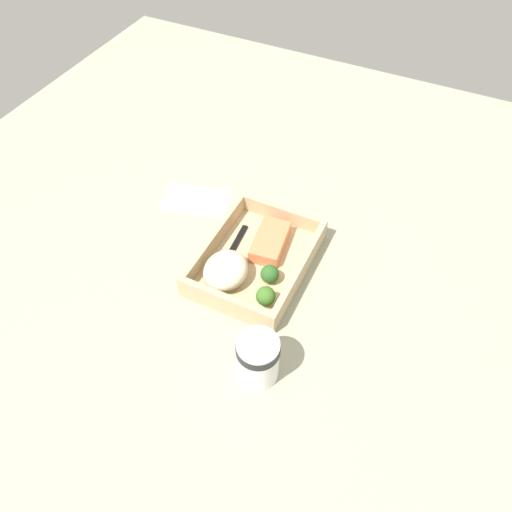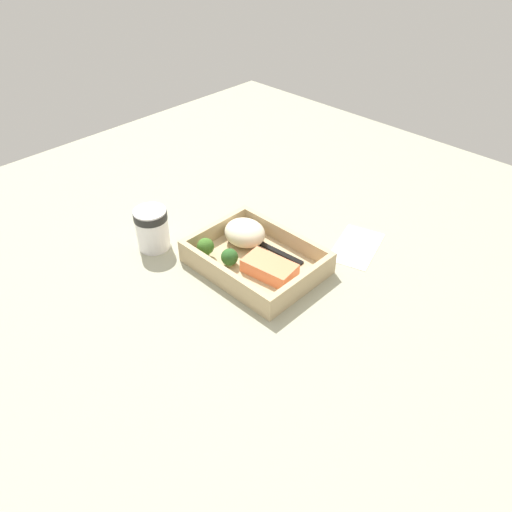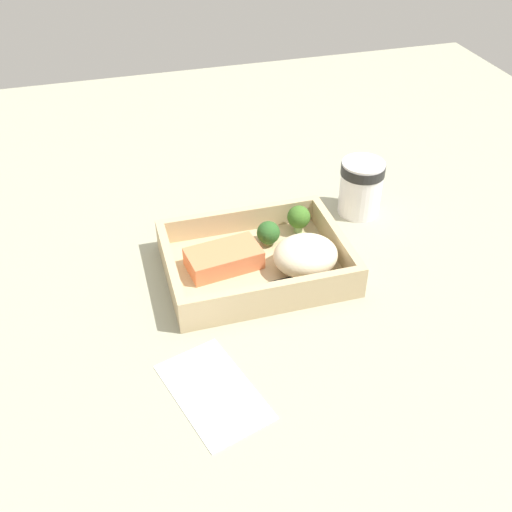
% 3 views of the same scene
% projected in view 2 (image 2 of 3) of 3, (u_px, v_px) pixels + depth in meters
% --- Properties ---
extents(ground_plane, '(1.60, 1.60, 0.02)m').
position_uv_depth(ground_plane, '(256.00, 270.00, 1.02)').
color(ground_plane, '#9B9B82').
extents(takeout_tray, '(0.25, 0.19, 0.01)m').
position_uv_depth(takeout_tray, '(256.00, 264.00, 1.01)').
color(takeout_tray, tan).
rests_on(takeout_tray, ground_plane).
extents(tray_rim, '(0.25, 0.19, 0.04)m').
position_uv_depth(tray_rim, '(256.00, 255.00, 1.00)').
color(tray_rim, tan).
rests_on(tray_rim, takeout_tray).
extents(salmon_fillet, '(0.11, 0.07, 0.03)m').
position_uv_depth(salmon_fillet, '(270.00, 268.00, 0.97)').
color(salmon_fillet, '#EB7C4E').
rests_on(salmon_fillet, takeout_tray).
extents(mashed_potatoes, '(0.09, 0.08, 0.05)m').
position_uv_depth(mashed_potatoes, '(245.00, 233.00, 1.04)').
color(mashed_potatoes, beige).
rests_on(mashed_potatoes, takeout_tray).
extents(broccoli_floret_1, '(0.03, 0.03, 0.04)m').
position_uv_depth(broccoli_floret_1, '(230.00, 257.00, 0.99)').
color(broccoli_floret_1, '#88AC62').
rests_on(broccoli_floret_1, takeout_tray).
extents(broccoli_floret_2, '(0.04, 0.04, 0.04)m').
position_uv_depth(broccoli_floret_2, '(206.00, 247.00, 1.00)').
color(broccoli_floret_2, '#7DA766').
rests_on(broccoli_floret_2, takeout_tray).
extents(fork, '(0.16, 0.03, 0.00)m').
position_uv_depth(fork, '(267.00, 247.00, 1.04)').
color(fork, black).
rests_on(fork, takeout_tray).
extents(paper_cup, '(0.07, 0.07, 0.09)m').
position_uv_depth(paper_cup, '(152.00, 227.00, 1.04)').
color(paper_cup, white).
rests_on(paper_cup, ground_plane).
extents(receipt_slip, '(0.12, 0.16, 0.00)m').
position_uv_depth(receipt_slip, '(356.00, 246.00, 1.07)').
color(receipt_slip, white).
rests_on(receipt_slip, ground_plane).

